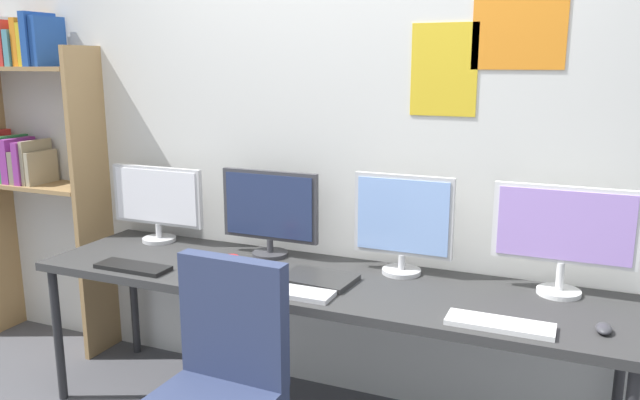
{
  "coord_description": "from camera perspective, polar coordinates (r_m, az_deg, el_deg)",
  "views": [
    {
      "loc": [
        1.07,
        -1.87,
        1.69
      ],
      "look_at": [
        0.0,
        0.65,
        1.09
      ],
      "focal_mm": 35.09,
      "sensor_mm": 36.0,
      "label": 1
    }
  ],
  "objects": [
    {
      "name": "monitor_far_left",
      "position": [
        3.48,
        -14.62,
        -0.02
      ],
      "size": [
        0.56,
        0.18,
        0.41
      ],
      "color": "silver",
      "rests_on": "desk"
    },
    {
      "name": "wall_back",
      "position": [
        3.1,
        2.71,
        5.16
      ],
      "size": [
        5.09,
        0.11,
        2.6
      ],
      "color": "silver",
      "rests_on": "ground_plane"
    },
    {
      "name": "laptop_closed",
      "position": [
        2.8,
        -0.18,
        -7.2
      ],
      "size": [
        0.34,
        0.24,
        0.02
      ],
      "primitive_type": "cube",
      "rotation": [
        0.0,
        0.0,
        -0.07
      ],
      "color": "#2D2D2D",
      "rests_on": "desk"
    },
    {
      "name": "keyboard_left",
      "position": [
        3.09,
        -16.69,
        -5.88
      ],
      "size": [
        0.36,
        0.13,
        0.02
      ],
      "primitive_type": "cube",
      "color": "black",
      "rests_on": "desk"
    },
    {
      "name": "monitor_far_right",
      "position": [
        2.76,
        21.35,
        -2.73
      ],
      "size": [
        0.57,
        0.18,
        0.46
      ],
      "color": "silver",
      "rests_on": "desk"
    },
    {
      "name": "desk",
      "position": [
        2.87,
        -0.4,
        -7.94
      ],
      "size": [
        2.69,
        0.68,
        0.74
      ],
      "color": "#333333",
      "rests_on": "ground_plane"
    },
    {
      "name": "monitor_center_left",
      "position": [
        3.11,
        -4.61,
        -0.96
      ],
      "size": [
        0.51,
        0.18,
        0.43
      ],
      "color": "#38383D",
      "rests_on": "desk"
    },
    {
      "name": "keyboard_right",
      "position": [
        2.44,
        16.08,
        -10.83
      ],
      "size": [
        0.39,
        0.13,
        0.02
      ],
      "primitive_type": "cube",
      "color": "silver",
      "rests_on": "desk"
    },
    {
      "name": "bookshelf",
      "position": [
        4.07,
        -25.16,
        5.27
      ],
      "size": [
        0.83,
        0.28,
        1.96
      ],
      "color": "#9E7A4C",
      "rests_on": "ground_plane"
    },
    {
      "name": "computer_mouse",
      "position": [
        2.51,
        24.47,
        -10.62
      ],
      "size": [
        0.06,
        0.1,
        0.03
      ],
      "primitive_type": "ellipsoid",
      "color": "#38383D",
      "rests_on": "desk"
    },
    {
      "name": "monitor_center_right",
      "position": [
        2.86,
        7.58,
        -1.95
      ],
      "size": [
        0.46,
        0.18,
        0.46
      ],
      "color": "silver",
      "rests_on": "desk"
    },
    {
      "name": "keyboard_center",
      "position": [
        2.65,
        -2.4,
        -8.4
      ],
      "size": [
        0.34,
        0.13,
        0.02
      ],
      "primitive_type": "cube",
      "color": "silver",
      "rests_on": "desk"
    },
    {
      "name": "coffee_mug",
      "position": [
        2.9,
        -8.1,
        -5.96
      ],
      "size": [
        0.11,
        0.08,
        0.09
      ],
      "color": "red",
      "rests_on": "desk"
    }
  ]
}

